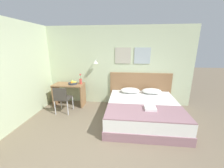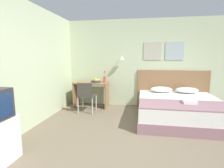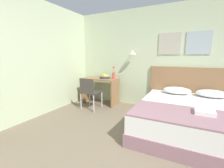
{
  "view_description": "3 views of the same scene",
  "coord_description": "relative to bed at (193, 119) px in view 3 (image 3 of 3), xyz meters",
  "views": [
    {
      "loc": [
        0.48,
        -1.69,
        2.03
      ],
      "look_at": [
        0.11,
        1.82,
        1.03
      ],
      "focal_mm": 22.0,
      "sensor_mm": 36.0,
      "label": 1
    },
    {
      "loc": [
        0.05,
        -2.47,
        1.51
      ],
      "look_at": [
        -0.73,
        2.1,
        0.8
      ],
      "focal_mm": 28.0,
      "sensor_mm": 36.0,
      "label": 2
    },
    {
      "loc": [
        0.78,
        -1.12,
        1.38
      ],
      "look_at": [
        -0.73,
        1.9,
        0.76
      ],
      "focal_mm": 24.0,
      "sensor_mm": 36.0,
      "label": 3
    }
  ],
  "objects": [
    {
      "name": "pillow_left",
      "position": [
        -0.35,
        0.78,
        0.34
      ],
      "size": [
        0.62,
        0.41,
        0.16
      ],
      "color": "white",
      "rests_on": "bed"
    },
    {
      "name": "flower_vase",
      "position": [
        -2.02,
        0.81,
        0.62
      ],
      "size": [
        0.09,
        0.09,
        0.35
      ],
      "color": "#D14C42",
      "rests_on": "desk"
    },
    {
      "name": "wall_back",
      "position": [
        -0.96,
        1.12,
        1.07
      ],
      "size": [
        5.31,
        0.31,
        2.65
      ],
      "color": "beige",
      "rests_on": "ground_plane"
    },
    {
      "name": "desk_chair",
      "position": [
        -2.39,
        0.12,
        0.25
      ],
      "size": [
        0.44,
        0.44,
        0.84
      ],
      "color": "#3D3833",
      "rests_on": "ground_plane"
    },
    {
      "name": "desk",
      "position": [
        -2.43,
        0.74,
        0.26
      ],
      "size": [
        1.01,
        0.54,
        0.76
      ],
      "color": "#8E6642",
      "rests_on": "ground_plane"
    },
    {
      "name": "pillow_right",
      "position": [
        0.35,
        0.78,
        0.34
      ],
      "size": [
        0.62,
        0.41,
        0.16
      ],
      "color": "white",
      "rests_on": "bed"
    },
    {
      "name": "folded_towel_near_foot",
      "position": [
        0.11,
        -0.46,
        0.31
      ],
      "size": [
        0.27,
        0.26,
        0.06
      ],
      "color": "white",
      "rests_on": "throw_blanket"
    },
    {
      "name": "headboard",
      "position": [
        0.0,
        1.06,
        0.31
      ],
      "size": [
        2.07,
        0.06,
        1.13
      ],
      "color": "#8E6642",
      "rests_on": "ground_plane"
    },
    {
      "name": "bed",
      "position": [
        0.0,
        0.0,
        0.0
      ],
      "size": [
        1.95,
        2.07,
        0.52
      ],
      "color": "gray",
      "rests_on": "ground_plane"
    },
    {
      "name": "throw_blanket",
      "position": [
        -0.0,
        -0.6,
        0.27
      ],
      "size": [
        1.89,
        0.83,
        0.02
      ],
      "color": "gray",
      "rests_on": "bed"
    },
    {
      "name": "fruit_bowl",
      "position": [
        -2.27,
        0.73,
        0.55
      ],
      "size": [
        0.29,
        0.29,
        0.13
      ],
      "color": "#333842",
      "rests_on": "desk"
    }
  ]
}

